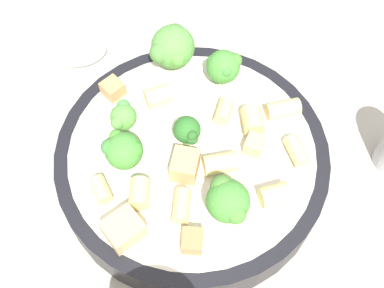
{
  "coord_description": "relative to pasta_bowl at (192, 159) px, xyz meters",
  "views": [
    {
      "loc": [
        -0.19,
        0.09,
        0.39
      ],
      "look_at": [
        0.0,
        0.0,
        0.05
      ],
      "focal_mm": 45.0,
      "sensor_mm": 36.0,
      "label": 1
    }
  ],
  "objects": [
    {
      "name": "chicken_chunk_2",
      "position": [
        -0.05,
        0.08,
        0.02
      ],
      "size": [
        0.03,
        0.03,
        0.02
      ],
      "primitive_type": "cube",
      "rotation": [
        0.0,
        0.0,
        1.8
      ],
      "color": "tan",
      "rests_on": "pasta_bowl"
    },
    {
      "name": "broccoli_floret_2",
      "position": [
        -0.06,
        -0.0,
        0.04
      ],
      "size": [
        0.04,
        0.03,
        0.04
      ],
      "color": "#84AD60",
      "rests_on": "pasta_bowl"
    },
    {
      "name": "broccoli_floret_3",
      "position": [
        0.01,
        0.0,
        0.03
      ],
      "size": [
        0.02,
        0.02,
        0.03
      ],
      "color": "#93B766",
      "rests_on": "pasta_bowl"
    },
    {
      "name": "chicken_chunk_1",
      "position": [
        -0.07,
        0.03,
        0.02
      ],
      "size": [
        0.02,
        0.02,
        0.01
      ],
      "primitive_type": "cube",
      "rotation": [
        0.0,
        0.0,
        2.62
      ],
      "color": "#A87A4C",
      "rests_on": "pasta_bowl"
    },
    {
      "name": "broccoli_floret_4",
      "position": [
        0.09,
        -0.02,
        0.04
      ],
      "size": [
        0.04,
        0.04,
        0.05
      ],
      "color": "#93B766",
      "rests_on": "pasta_bowl"
    },
    {
      "name": "rigatoni_7",
      "position": [
        -0.0,
        -0.09,
        0.02
      ],
      "size": [
        0.02,
        0.03,
        0.01
      ],
      "primitive_type": "cylinder",
      "rotation": [
        1.57,
        0.0,
        2.94
      ],
      "color": "#E0C67F",
      "rests_on": "pasta_bowl"
    },
    {
      "name": "chicken_chunk_4",
      "position": [
        0.08,
        0.04,
        0.02
      ],
      "size": [
        0.02,
        0.02,
        0.01
      ],
      "primitive_type": "cube",
      "rotation": [
        0.0,
        0.0,
        0.33
      ],
      "color": "tan",
      "rests_on": "pasta_bowl"
    },
    {
      "name": "rigatoni_3",
      "position": [
        0.0,
        -0.06,
        0.02
      ],
      "size": [
        0.03,
        0.02,
        0.02
      ],
      "primitive_type": "cylinder",
      "rotation": [
        1.57,
        0.0,
        1.23
      ],
      "color": "#E0C67F",
      "rests_on": "pasta_bowl"
    },
    {
      "name": "rigatoni_2",
      "position": [
        -0.05,
        0.03,
        0.02
      ],
      "size": [
        0.03,
        0.03,
        0.01
      ],
      "primitive_type": "cylinder",
      "rotation": [
        1.57,
        0.0,
        1.04
      ],
      "color": "#E0C67F",
      "rests_on": "pasta_bowl"
    },
    {
      "name": "chicken_chunk_3",
      "position": [
        -0.02,
        -0.05,
        0.02
      ],
      "size": [
        0.02,
        0.02,
        0.01
      ],
      "primitive_type": "cube",
      "rotation": [
        0.0,
        0.0,
        2.31
      ],
      "color": "tan",
      "rests_on": "pasta_bowl"
    },
    {
      "name": "spoon",
      "position": [
        0.17,
        0.03,
        -0.02
      ],
      "size": [
        0.04,
        0.17,
        0.01
      ],
      "color": "#B2B2B7",
      "rests_on": "ground_plane"
    },
    {
      "name": "rigatoni_8",
      "position": [
        -0.02,
        0.06,
        0.02
      ],
      "size": [
        0.03,
        0.03,
        0.02
      ],
      "primitive_type": "cylinder",
      "rotation": [
        1.57,
        0.0,
        1.11
      ],
      "color": "#E0C67F",
      "rests_on": "pasta_bowl"
    },
    {
      "name": "broccoli_floret_1",
      "position": [
        0.01,
        0.06,
        0.04
      ],
      "size": [
        0.03,
        0.03,
        0.04
      ],
      "color": "#9EC175",
      "rests_on": "pasta_bowl"
    },
    {
      "name": "broccoli_floret_5",
      "position": [
        0.04,
        0.04,
        0.03
      ],
      "size": [
        0.02,
        0.02,
        0.03
      ],
      "color": "#93B766",
      "rests_on": "pasta_bowl"
    },
    {
      "name": "rigatoni_5",
      "position": [
        0.02,
        -0.04,
        0.02
      ],
      "size": [
        0.03,
        0.03,
        0.01
      ],
      "primitive_type": "cylinder",
      "rotation": [
        1.57,
        0.0,
        0.85
      ],
      "color": "#E0C67F",
      "rests_on": "pasta_bowl"
    },
    {
      "name": "chicken_chunk_0",
      "position": [
        -0.02,
        0.01,
        0.03
      ],
      "size": [
        0.03,
        0.03,
        0.02
      ],
      "primitive_type": "cube",
      "rotation": [
        0.0,
        0.0,
        2.5
      ],
      "color": "tan",
      "rests_on": "pasta_bowl"
    },
    {
      "name": "rigatoni_4",
      "position": [
        -0.04,
        -0.08,
        0.02
      ],
      "size": [
        0.03,
        0.02,
        0.01
      ],
      "primitive_type": "cylinder",
      "rotation": [
        1.57,
        0.0,
        1.44
      ],
      "color": "#E0C67F",
      "rests_on": "pasta_bowl"
    },
    {
      "name": "rigatoni_9",
      "position": [
        -0.07,
        -0.04,
        0.02
      ],
      "size": [
        0.02,
        0.03,
        0.02
      ],
      "primitive_type": "cylinder",
      "rotation": [
        1.57,
        0.0,
        2.98
      ],
      "color": "#E0C67F",
      "rests_on": "pasta_bowl"
    },
    {
      "name": "rigatoni_6",
      "position": [
        -0.01,
        0.08,
        0.02
      ],
      "size": [
        0.02,
        0.01,
        0.01
      ],
      "primitive_type": "cylinder",
      "rotation": [
        1.57,
        0.0,
        1.6
      ],
      "color": "#E0C67F",
      "rests_on": "pasta_bowl"
    },
    {
      "name": "ground_plane",
      "position": [
        0.0,
        0.0,
        -0.02
      ],
      "size": [
        2.0,
        2.0,
        0.0
      ],
      "primitive_type": "plane",
      "color": "#BCB29E"
    },
    {
      "name": "broccoli_floret_0",
      "position": [
        0.06,
        -0.06,
        0.04
      ],
      "size": [
        0.03,
        0.03,
        0.04
      ],
      "color": "#9EC175",
      "rests_on": "pasta_bowl"
    },
    {
      "name": "rigatoni_1",
      "position": [
        -0.03,
        -0.01,
        0.02
      ],
      "size": [
        0.02,
        0.03,
        0.02
      ],
      "primitive_type": "cylinder",
      "rotation": [
        1.57,
        0.0,
        2.89
      ],
      "color": "#E0C67F",
      "rests_on": "pasta_bowl"
    },
    {
      "name": "rigatoni_0",
      "position": [
        0.06,
        0.01,
        0.02
      ],
      "size": [
        0.02,
        0.02,
        0.02
      ],
      "primitive_type": "cylinder",
      "rotation": [
        1.57,
        0.0,
        3.09
      ],
      "color": "#E0C67F",
      "rests_on": "pasta_bowl"
    },
    {
      "name": "pasta_bowl",
      "position": [
        0.0,
        0.0,
        0.0
      ],
      "size": [
        0.23,
        0.23,
        0.04
      ],
      "color": "black",
      "rests_on": "ground_plane"
    }
  ]
}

